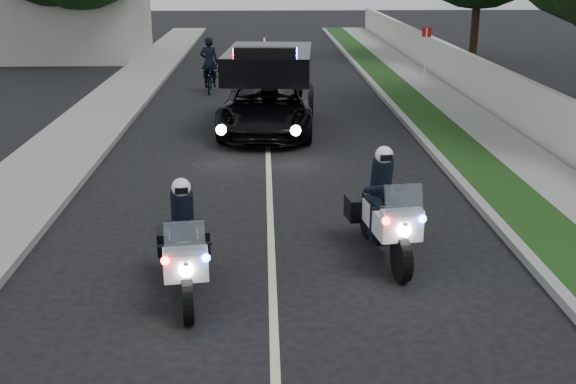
% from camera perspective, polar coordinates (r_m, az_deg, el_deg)
% --- Properties ---
extents(ground, '(120.00, 120.00, 0.00)m').
position_cam_1_polar(ground, '(10.48, -1.27, -7.71)').
color(ground, black).
rests_on(ground, ground).
extents(curb_right, '(0.20, 60.00, 0.15)m').
position_cam_1_polar(curb_right, '(20.38, 9.97, 5.22)').
color(curb_right, gray).
rests_on(curb_right, ground).
extents(grass_verge, '(1.20, 60.00, 0.16)m').
position_cam_1_polar(grass_verge, '(20.53, 11.89, 5.21)').
color(grass_verge, '#193814').
rests_on(grass_verge, ground).
extents(sidewalk_right, '(1.40, 60.00, 0.16)m').
position_cam_1_polar(sidewalk_right, '(20.88, 15.37, 5.16)').
color(sidewalk_right, gray).
rests_on(sidewalk_right, ground).
extents(property_wall, '(0.22, 60.00, 1.50)m').
position_cam_1_polar(property_wall, '(21.07, 18.14, 6.89)').
color(property_wall, beige).
rests_on(property_wall, ground).
extents(curb_left, '(0.20, 60.00, 0.15)m').
position_cam_1_polar(curb_left, '(20.33, -13.36, 4.97)').
color(curb_left, gray).
rests_on(curb_left, ground).
extents(sidewalk_left, '(2.00, 60.00, 0.16)m').
position_cam_1_polar(sidewalk_left, '(20.58, -16.38, 4.89)').
color(sidewalk_left, gray).
rests_on(sidewalk_left, ground).
extents(lane_marking, '(0.12, 50.00, 0.01)m').
position_cam_1_polar(lane_marking, '(19.95, -1.69, 5.00)').
color(lane_marking, '#BFB78C').
rests_on(lane_marking, ground).
extents(police_moto_left, '(0.97, 2.09, 1.71)m').
position_cam_1_polar(police_moto_left, '(10.39, -8.23, -8.16)').
color(police_moto_left, silver).
rests_on(police_moto_left, ground).
extents(police_moto_right, '(1.03, 2.23, 1.83)m').
position_cam_1_polar(police_moto_right, '(11.60, 7.68, -5.21)').
color(police_moto_right, white).
rests_on(police_moto_right, ground).
extents(police_suv, '(2.92, 5.58, 2.63)m').
position_cam_1_polar(police_suv, '(19.96, -1.58, 5.00)').
color(police_suv, black).
rests_on(police_suv, ground).
extents(bicycle, '(0.65, 1.72, 0.89)m').
position_cam_1_polar(bicycle, '(26.06, -6.33, 8.05)').
color(bicycle, black).
rests_on(bicycle, ground).
extents(cyclist, '(0.68, 0.48, 1.79)m').
position_cam_1_polar(cyclist, '(26.06, -6.33, 8.05)').
color(cyclist, black).
rests_on(cyclist, ground).
extents(sign_post, '(0.46, 0.46, 2.30)m').
position_cam_1_polar(sign_post, '(27.50, 10.94, 8.37)').
color(sign_post, '#B00C17').
rests_on(sign_post, ground).
extents(tree_right_d, '(7.61, 7.61, 11.39)m').
position_cam_1_polar(tree_right_d, '(34.43, 14.70, 10.07)').
color(tree_right_d, '#133712').
rests_on(tree_right_d, ground).
extents(tree_left_near, '(7.74, 7.74, 11.30)m').
position_cam_1_polar(tree_left_near, '(34.15, -15.86, 9.91)').
color(tree_left_near, '#183F15').
rests_on(tree_left_near, ground).
extents(tree_left_far, '(7.44, 7.44, 11.85)m').
position_cam_1_polar(tree_left_far, '(34.61, -17.58, 9.85)').
color(tree_left_far, '#113611').
rests_on(tree_left_far, ground).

